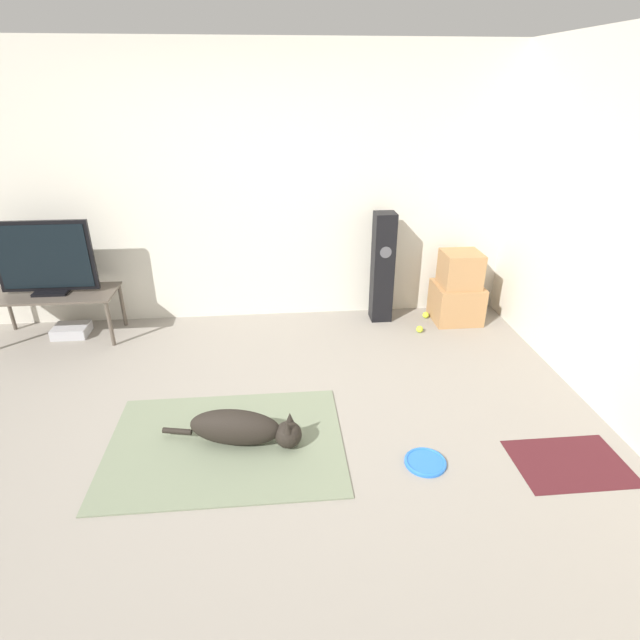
{
  "coord_description": "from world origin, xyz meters",
  "views": [
    {
      "loc": [
        0.27,
        -2.71,
        2.19
      ],
      "look_at": [
        0.61,
        0.93,
        0.45
      ],
      "focal_mm": 28.0,
      "sensor_mm": 36.0,
      "label": 1
    }
  ],
  "objects_px": {
    "dog": "(243,428)",
    "floor_speaker": "(383,268)",
    "cardboard_box_lower": "(456,302)",
    "cardboard_box_upper": "(460,269)",
    "tv_stand": "(54,298)",
    "game_console": "(72,330)",
    "frisbee": "(425,462)",
    "tv": "(44,259)",
    "tennis_ball_near_speaker": "(420,329)",
    "tennis_ball_by_boxes": "(426,315)"
  },
  "relations": [
    {
      "from": "floor_speaker",
      "to": "tv",
      "type": "bearing_deg",
      "value": -177.54
    },
    {
      "from": "frisbee",
      "to": "cardboard_box_lower",
      "type": "xyz_separation_m",
      "value": [
        0.9,
        2.07,
        0.18
      ]
    },
    {
      "from": "frisbee",
      "to": "tennis_ball_near_speaker",
      "type": "distance_m",
      "value": 1.87
    },
    {
      "from": "tv_stand",
      "to": "dog",
      "type": "bearing_deg",
      "value": -44.08
    },
    {
      "from": "dog",
      "to": "tv_stand",
      "type": "distance_m",
      "value": 2.51
    },
    {
      "from": "tv_stand",
      "to": "tennis_ball_near_speaker",
      "type": "distance_m",
      "value": 3.44
    },
    {
      "from": "floor_speaker",
      "to": "tv",
      "type": "distance_m",
      "value": 3.1
    },
    {
      "from": "dog",
      "to": "tennis_ball_by_boxes",
      "type": "relative_size",
      "value": 14.19
    },
    {
      "from": "floor_speaker",
      "to": "tv",
      "type": "height_order",
      "value": "tv"
    },
    {
      "from": "tennis_ball_by_boxes",
      "to": "tennis_ball_near_speaker",
      "type": "xyz_separation_m",
      "value": [
        -0.15,
        -0.31,
        0.0
      ]
    },
    {
      "from": "cardboard_box_upper",
      "to": "tv",
      "type": "distance_m",
      "value": 3.84
    },
    {
      "from": "cardboard_box_lower",
      "to": "cardboard_box_upper",
      "type": "distance_m",
      "value": 0.36
    },
    {
      "from": "tv",
      "to": "game_console",
      "type": "height_order",
      "value": "tv"
    },
    {
      "from": "floor_speaker",
      "to": "tennis_ball_near_speaker",
      "type": "relative_size",
      "value": 16.56
    },
    {
      "from": "cardboard_box_upper",
      "to": "floor_speaker",
      "type": "relative_size",
      "value": 0.33
    },
    {
      "from": "dog",
      "to": "cardboard_box_lower",
      "type": "distance_m",
      "value": 2.71
    },
    {
      "from": "frisbee",
      "to": "tennis_ball_near_speaker",
      "type": "bearing_deg",
      "value": 75.63
    },
    {
      "from": "cardboard_box_upper",
      "to": "game_console",
      "type": "height_order",
      "value": "cardboard_box_upper"
    },
    {
      "from": "game_console",
      "to": "tennis_ball_by_boxes",
      "type": "bearing_deg",
      "value": 1.03
    },
    {
      "from": "tennis_ball_by_boxes",
      "to": "cardboard_box_upper",
      "type": "bearing_deg",
      "value": -15.6
    },
    {
      "from": "cardboard_box_lower",
      "to": "tennis_ball_near_speaker",
      "type": "xyz_separation_m",
      "value": [
        -0.43,
        -0.26,
        -0.16
      ]
    },
    {
      "from": "dog",
      "to": "frisbee",
      "type": "xyz_separation_m",
      "value": [
        1.15,
        -0.3,
        -0.12
      ]
    },
    {
      "from": "dog",
      "to": "frisbee",
      "type": "relative_size",
      "value": 3.52
    },
    {
      "from": "tv_stand",
      "to": "tv",
      "type": "xyz_separation_m",
      "value": [
        -0.0,
        0.0,
        0.38
      ]
    },
    {
      "from": "floor_speaker",
      "to": "tennis_ball_near_speaker",
      "type": "distance_m",
      "value": 0.7
    },
    {
      "from": "cardboard_box_upper",
      "to": "tv",
      "type": "relative_size",
      "value": 0.43
    },
    {
      "from": "frisbee",
      "to": "game_console",
      "type": "xyz_separation_m",
      "value": [
        -2.87,
        2.07,
        0.04
      ]
    },
    {
      "from": "tennis_ball_by_boxes",
      "to": "tennis_ball_near_speaker",
      "type": "bearing_deg",
      "value": -115.87
    },
    {
      "from": "frisbee",
      "to": "game_console",
      "type": "bearing_deg",
      "value": 144.27
    },
    {
      "from": "game_console",
      "to": "dog",
      "type": "bearing_deg",
      "value": -45.81
    },
    {
      "from": "floor_speaker",
      "to": "tv_stand",
      "type": "height_order",
      "value": "floor_speaker"
    },
    {
      "from": "dog",
      "to": "tennis_ball_near_speaker",
      "type": "height_order",
      "value": "dog"
    },
    {
      "from": "cardboard_box_upper",
      "to": "dog",
      "type": "bearing_deg",
      "value": -139.44
    },
    {
      "from": "frisbee",
      "to": "cardboard_box_lower",
      "type": "relative_size",
      "value": 0.58
    },
    {
      "from": "cardboard_box_lower",
      "to": "tv",
      "type": "bearing_deg",
      "value": -179.47
    },
    {
      "from": "tv",
      "to": "tennis_ball_by_boxes",
      "type": "xyz_separation_m",
      "value": [
        3.56,
        0.09,
        -0.75
      ]
    },
    {
      "from": "cardboard_box_lower",
      "to": "floor_speaker",
      "type": "xyz_separation_m",
      "value": [
        -0.75,
        0.1,
        0.36
      ]
    },
    {
      "from": "frisbee",
      "to": "tennis_ball_by_boxes",
      "type": "height_order",
      "value": "tennis_ball_by_boxes"
    },
    {
      "from": "cardboard_box_upper",
      "to": "tennis_ball_near_speaker",
      "type": "relative_size",
      "value": 5.54
    },
    {
      "from": "dog",
      "to": "tennis_ball_by_boxes",
      "type": "distance_m",
      "value": 2.55
    },
    {
      "from": "cardboard_box_lower",
      "to": "tennis_ball_by_boxes",
      "type": "bearing_deg",
      "value": 168.3
    },
    {
      "from": "cardboard_box_upper",
      "to": "tv_stand",
      "type": "distance_m",
      "value": 3.84
    },
    {
      "from": "tv_stand",
      "to": "floor_speaker",
      "type": "bearing_deg",
      "value": 2.51
    },
    {
      "from": "cardboard_box_lower",
      "to": "tennis_ball_by_boxes",
      "type": "distance_m",
      "value": 0.33
    },
    {
      "from": "frisbee",
      "to": "tv",
      "type": "xyz_separation_m",
      "value": [
        -2.94,
        2.04,
        0.77
      ]
    },
    {
      "from": "dog",
      "to": "floor_speaker",
      "type": "bearing_deg",
      "value": 55.17
    },
    {
      "from": "tv",
      "to": "game_console",
      "type": "distance_m",
      "value": 0.74
    },
    {
      "from": "tv_stand",
      "to": "game_console",
      "type": "relative_size",
      "value": 3.53
    },
    {
      "from": "floor_speaker",
      "to": "frisbee",
      "type": "bearing_deg",
      "value": -93.83
    },
    {
      "from": "dog",
      "to": "floor_speaker",
      "type": "relative_size",
      "value": 0.86
    }
  ]
}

